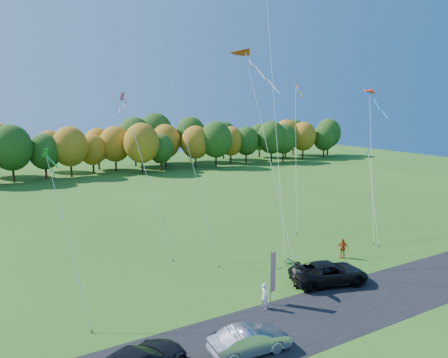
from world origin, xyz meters
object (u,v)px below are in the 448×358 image
silver_sedan (250,340)px  feather_flag (273,272)px  black_suv (329,273)px  person_east (342,248)px

silver_sedan → feather_flag: size_ratio=1.21×
black_suv → feather_flag: size_ratio=1.58×
black_suv → person_east: 5.70m
silver_sedan → person_east: 16.39m
silver_sedan → person_east: bearing=-56.9°
black_suv → silver_sedan: size_ratio=1.31×
silver_sedan → person_east: (14.46, 7.71, 0.13)m
black_suv → silver_sedan: bearing=130.9°
person_east → feather_flag: bearing=-106.3°
silver_sedan → person_east: size_ratio=2.58×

